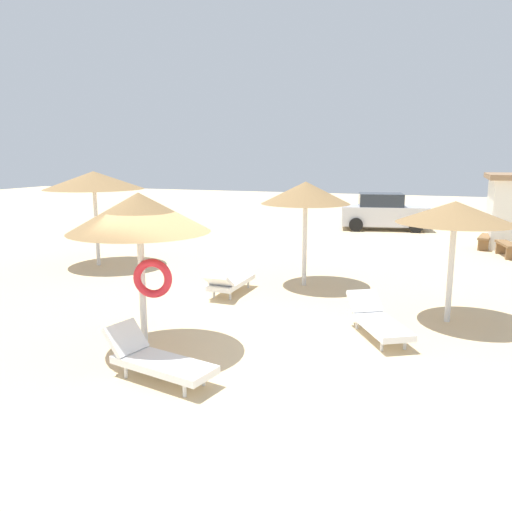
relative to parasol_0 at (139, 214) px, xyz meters
The scene contains 11 objects.
ground_plane 2.65m from the parasol_0, 12.17° to the left, with size 80.00×80.00×0.00m, color beige.
parasol_0 is the anchor object (origin of this frame).
parasol_3 6.26m from the parasol_0, 35.00° to the left, with size 2.35×2.35×2.55m.
parasol_4 5.73m from the parasol_0, 74.96° to the left, with size 2.35×2.35×2.79m.
parasol_6 7.88m from the parasol_0, 132.97° to the left, with size 3.07×3.07×2.98m.
lounger_0 2.51m from the parasol_0, 49.45° to the right, with size 1.95×1.02×0.79m.
lounger_3 4.90m from the parasol_0, 29.41° to the left, with size 1.51×1.95×0.71m.
lounger_4 4.54m from the parasol_0, 90.68° to the left, with size 0.66×1.91×0.68m.
bench_0 13.92m from the parasol_0, 59.05° to the left, with size 0.68×1.55×0.49m.
bench_1 14.96m from the parasol_0, 64.00° to the left, with size 0.65×1.55×0.49m.
parked_car 17.40m from the parasol_0, 82.40° to the left, with size 4.26×2.60×1.72m.
Camera 1 is at (3.91, -7.63, 3.43)m, focal length 35.53 mm.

